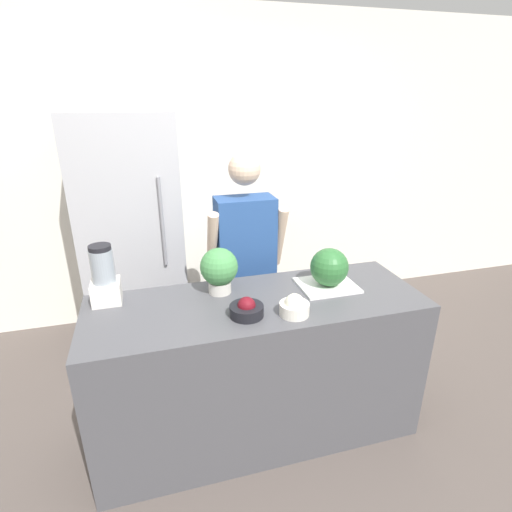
# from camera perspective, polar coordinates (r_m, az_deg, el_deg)

# --- Properties ---
(ground_plane) EXTENTS (14.00, 14.00, 0.00)m
(ground_plane) POSITION_cam_1_polar(r_m,az_deg,el_deg) (2.50, 2.50, -28.11)
(ground_plane) COLOR #564C47
(wall_back) EXTENTS (8.00, 0.06, 2.60)m
(wall_back) POSITION_cam_1_polar(r_m,az_deg,el_deg) (3.58, -7.20, 11.88)
(wall_back) COLOR white
(wall_back) RESTS_ON ground_plane
(counter_island) EXTENTS (1.83, 0.64, 0.88)m
(counter_island) POSITION_cam_1_polar(r_m,az_deg,el_deg) (2.42, 0.22, -15.68)
(counter_island) COLOR #4C4C51
(counter_island) RESTS_ON ground_plane
(refrigerator) EXTENTS (0.74, 0.70, 1.82)m
(refrigerator) POSITION_cam_1_polar(r_m,az_deg,el_deg) (3.27, -17.22, 2.99)
(refrigerator) COLOR #B7B7BC
(refrigerator) RESTS_ON ground_plane
(person) EXTENTS (0.53, 0.26, 1.59)m
(person) POSITION_cam_1_polar(r_m,az_deg,el_deg) (2.77, -1.51, -1.54)
(person) COLOR #333338
(person) RESTS_ON ground_plane
(cutting_board) EXTENTS (0.32, 0.28, 0.01)m
(cutting_board) POSITION_cam_1_polar(r_m,az_deg,el_deg) (2.36, 10.09, -4.14)
(cutting_board) COLOR white
(cutting_board) RESTS_ON counter_island
(watermelon) EXTENTS (0.22, 0.22, 0.22)m
(watermelon) POSITION_cam_1_polar(r_m,az_deg,el_deg) (2.32, 10.43, -1.57)
(watermelon) COLOR #2D6B33
(watermelon) RESTS_ON cutting_board
(bowl_cherries) EXTENTS (0.17, 0.17, 0.10)m
(bowl_cherries) POSITION_cam_1_polar(r_m,az_deg,el_deg) (2.02, -1.35, -7.59)
(bowl_cherries) COLOR black
(bowl_cherries) RESTS_ON counter_island
(bowl_cream) EXTENTS (0.15, 0.15, 0.11)m
(bowl_cream) POSITION_cam_1_polar(r_m,az_deg,el_deg) (2.04, 5.51, -7.21)
(bowl_cream) COLOR white
(bowl_cream) RESTS_ON counter_island
(blender) EXTENTS (0.15, 0.15, 0.32)m
(blender) POSITION_cam_1_polar(r_m,az_deg,el_deg) (2.25, -20.86, -2.91)
(blender) COLOR silver
(blender) RESTS_ON counter_island
(potted_plant) EXTENTS (0.21, 0.21, 0.26)m
(potted_plant) POSITION_cam_1_polar(r_m,az_deg,el_deg) (2.21, -5.29, -1.83)
(potted_plant) COLOR beige
(potted_plant) RESTS_ON counter_island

